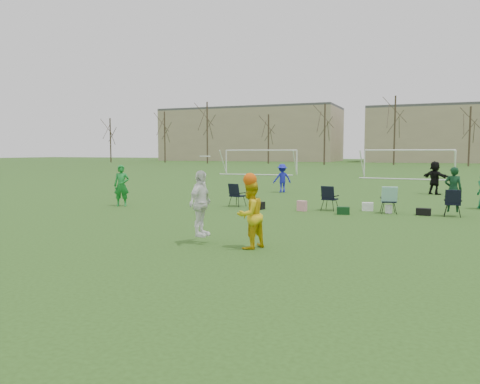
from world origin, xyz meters
The scene contains 10 objects.
ground centered at (0.00, 0.00, 0.00)m, with size 260.00×260.00×0.00m, color #284A17.
fielder_green_near centered at (-6.24, 6.18, 0.87)m, with size 0.64×0.42×1.74m, color #167D2B.
fielder_blue centered at (-1.90, 15.07, 0.80)m, with size 1.03×0.59×1.60m, color #181EB7.
fielder_black centered at (6.05, 17.03, 0.89)m, with size 1.66×0.53×1.79m, color black.
center_contest centered at (1.28, 0.22, 0.92)m, with size 2.02×1.08×2.22m.
sideline_setup centered at (3.56, 8.04, 0.54)m, with size 8.96×1.80×1.77m.
goal_left centered at (-10.00, 34.00, 1.92)m, with size 7.39×0.76×2.46m.
goal_mid centered at (4.00, 32.00, 1.92)m, with size 7.40×0.63×2.46m.
tree_line centered at (0.24, 69.85, 5.09)m, with size 110.28×3.28×11.40m.
building_row centered at (6.73, 96.00, 5.99)m, with size 126.00×16.00×13.00m.
Camera 1 is at (5.88, -10.14, 2.33)m, focal length 35.00 mm.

